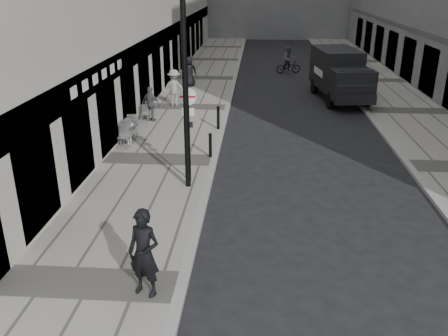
% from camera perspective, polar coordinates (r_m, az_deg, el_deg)
% --- Properties ---
extents(sidewalk, '(4.00, 60.00, 0.12)m').
position_cam_1_polar(sidewalk, '(24.79, -4.26, 7.26)').
color(sidewalk, gray).
rests_on(sidewalk, ground).
extents(far_sidewalk, '(4.00, 60.00, 0.12)m').
position_cam_1_polar(far_sidewalk, '(25.64, 21.03, 6.35)').
color(far_sidewalk, gray).
rests_on(far_sidewalk, ground).
extents(walking_man, '(0.82, 0.67, 1.94)m').
position_cam_1_polar(walking_man, '(9.94, -9.59, -10.08)').
color(walking_man, black).
rests_on(walking_man, sidewalk).
extents(sign_post, '(0.54, 0.09, 3.17)m').
position_cam_1_polar(sign_post, '(14.90, -4.31, 5.68)').
color(sign_post, black).
rests_on(sign_post, sidewalk).
extents(lamppost, '(0.29, 0.29, 6.37)m').
position_cam_1_polar(lamppost, '(14.15, -4.73, 11.08)').
color(lamppost, black).
rests_on(lamppost, sidewalk).
extents(bollard_near, '(0.13, 0.13, 0.96)m').
position_cam_1_polar(bollard_near, '(20.81, -0.70, 6.00)').
color(bollard_near, black).
rests_on(bollard_near, sidewalk).
extents(bollard_far, '(0.11, 0.11, 0.86)m').
position_cam_1_polar(bollard_far, '(17.48, -1.66, 2.68)').
color(bollard_far, black).
rests_on(bollard_far, sidewalk).
extents(panel_van, '(2.79, 5.88, 2.67)m').
position_cam_1_polar(panel_van, '(27.16, 13.72, 11.12)').
color(panel_van, black).
rests_on(panel_van, ground).
extents(cyclist, '(1.80, 0.97, 1.85)m').
position_cam_1_polar(cyclist, '(34.58, 7.77, 12.43)').
color(cyclist, black).
rests_on(cyclist, ground).
extents(pedestrian_a, '(1.02, 0.73, 1.61)m').
position_cam_1_polar(pedestrian_a, '(22.17, -8.80, 7.61)').
color(pedestrian_a, '#535358').
rests_on(pedestrian_a, sidewalk).
extents(pedestrian_b, '(1.25, 0.78, 1.85)m').
position_cam_1_polar(pedestrian_b, '(24.92, -6.01, 9.61)').
color(pedestrian_b, gray).
rests_on(pedestrian_b, sidewalk).
extents(pedestrian_c, '(0.97, 0.73, 1.79)m').
position_cam_1_polar(pedestrian_c, '(29.44, -4.19, 11.50)').
color(pedestrian_c, black).
rests_on(pedestrian_c, sidewalk).
extents(cafe_table_near, '(0.75, 1.70, 0.97)m').
position_cam_1_polar(cafe_table_near, '(19.65, -11.27, 4.63)').
color(cafe_table_near, '#BDBDC0').
rests_on(cafe_table_near, sidewalk).
extents(cafe_table_mid, '(0.72, 1.62, 0.92)m').
position_cam_1_polar(cafe_table_mid, '(19.33, -11.53, 4.25)').
color(cafe_table_mid, '#B4B4B7').
rests_on(cafe_table_mid, sidewalk).
extents(cafe_table_far, '(0.62, 1.41, 0.80)m').
position_cam_1_polar(cafe_table_far, '(22.60, -9.23, 6.81)').
color(cafe_table_far, '#B8B8BA').
rests_on(cafe_table_far, sidewalk).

